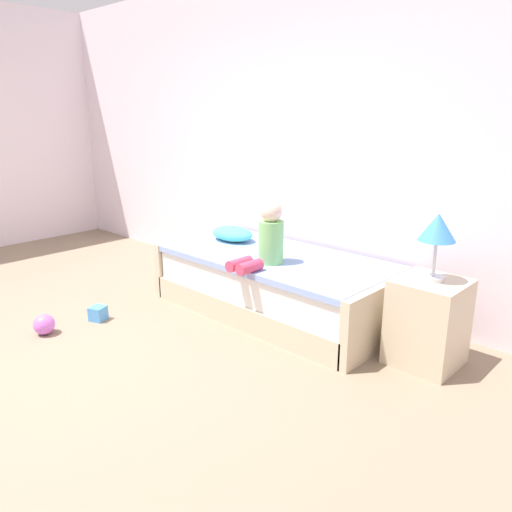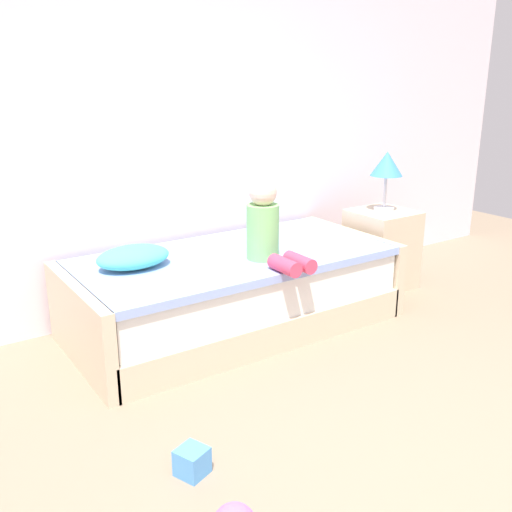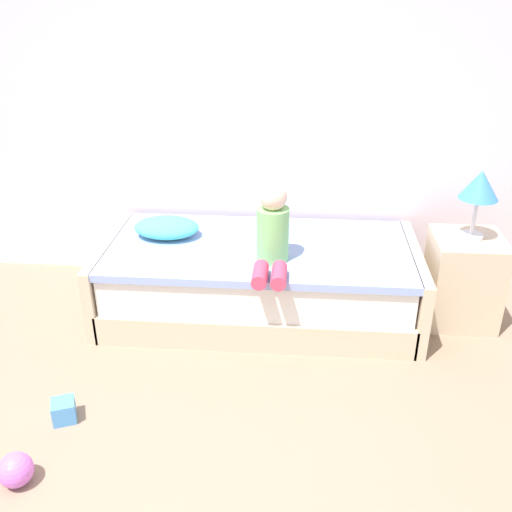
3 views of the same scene
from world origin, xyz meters
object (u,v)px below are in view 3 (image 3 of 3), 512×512
child_figure (272,232)px  pillow (167,228)px  bed (259,279)px  nightstand (463,279)px  toy_block (64,411)px  table_lamp (480,188)px  toy_ball (16,470)px

child_figure → pillow: size_ratio=1.16×
bed → nightstand: 1.35m
nightstand → pillow: pillow is taller
toy_block → child_figure: bearing=42.1°
bed → toy_block: bed is taller
toy_block → table_lamp: bearing=27.3°
nightstand → toy_ball: bearing=-145.6°
child_figure → bed: bearing=113.1°
child_figure → pillow: child_figure is taller
toy_block → bed: bearing=51.1°
nightstand → toy_block: bearing=-152.7°
table_lamp → child_figure: 1.30m
nightstand → child_figure: child_figure is taller
pillow → toy_block: pillow is taller
child_figure → nightstand: bearing=11.0°
table_lamp → pillow: size_ratio=1.02×
nightstand → toy_ball: nightstand is taller
pillow → nightstand: bearing=-2.4°
nightstand → toy_block: 2.59m
nightstand → child_figure: (-1.25, -0.24, 0.40)m
child_figure → toy_ball: 1.85m
table_lamp → toy_ball: 2.97m
toy_ball → child_figure: bearing=51.2°
nightstand → toy_ball: (-2.35, -1.60, -0.22)m
child_figure → pillow: bearing=155.9°
child_figure → toy_block: (-1.04, -0.94, -0.65)m
pillow → toy_ball: (-0.36, -1.69, -0.48)m
pillow → toy_ball: bearing=-102.0°
child_figure → pillow: 0.82m
nightstand → pillow: bearing=177.6°
toy_ball → toy_block: (0.06, 0.43, -0.02)m
bed → table_lamp: bearing=0.6°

